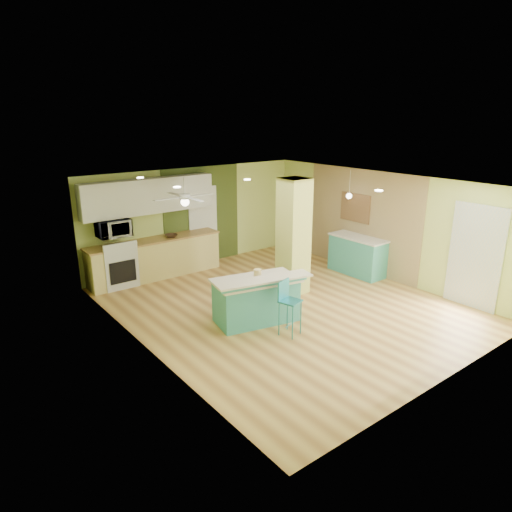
{
  "coord_description": "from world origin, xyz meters",
  "views": [
    {
      "loc": [
        -5.74,
        -6.45,
        3.77
      ],
      "look_at": [
        -0.44,
        0.4,
        1.05
      ],
      "focal_mm": 32.0,
      "sensor_mm": 36.0,
      "label": 1
    }
  ],
  "objects_px": {
    "side_counter": "(357,255)",
    "fruit_bowl": "(171,236)",
    "bar_stool": "(287,299)",
    "peninsula": "(256,299)",
    "canister": "(258,274)"
  },
  "relations": [
    {
      "from": "side_counter",
      "to": "fruit_bowl",
      "type": "bearing_deg",
      "value": 143.18
    },
    {
      "from": "peninsula",
      "to": "canister",
      "type": "height_order",
      "value": "canister"
    },
    {
      "from": "bar_stool",
      "to": "fruit_bowl",
      "type": "relative_size",
      "value": 3.39
    },
    {
      "from": "bar_stool",
      "to": "side_counter",
      "type": "bearing_deg",
      "value": 4.96
    },
    {
      "from": "bar_stool",
      "to": "fruit_bowl",
      "type": "distance_m",
      "value": 4.07
    },
    {
      "from": "fruit_bowl",
      "to": "canister",
      "type": "bearing_deg",
      "value": -88.58
    },
    {
      "from": "bar_stool",
      "to": "canister",
      "type": "height_order",
      "value": "bar_stool"
    },
    {
      "from": "fruit_bowl",
      "to": "canister",
      "type": "distance_m",
      "value": 3.25
    },
    {
      "from": "bar_stool",
      "to": "canister",
      "type": "distance_m",
      "value": 0.85
    },
    {
      "from": "side_counter",
      "to": "peninsula",
      "type": "bearing_deg",
      "value": -170.17
    },
    {
      "from": "bar_stool",
      "to": "peninsula",
      "type": "bearing_deg",
      "value": 81.83
    },
    {
      "from": "peninsula",
      "to": "canister",
      "type": "distance_m",
      "value": 0.48
    },
    {
      "from": "peninsula",
      "to": "side_counter",
      "type": "distance_m",
      "value": 3.65
    },
    {
      "from": "bar_stool",
      "to": "side_counter",
      "type": "distance_m",
      "value": 3.75
    },
    {
      "from": "peninsula",
      "to": "fruit_bowl",
      "type": "relative_size",
      "value": 6.28
    }
  ]
}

